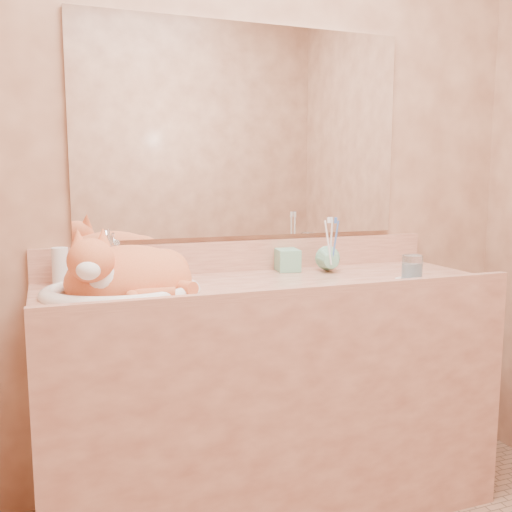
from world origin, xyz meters
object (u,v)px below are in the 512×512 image
object	(u,v)px
cat	(125,273)
soap_dispenser	(291,248)
vanity_counter	(270,397)
toothbrush_cup	(332,262)
water_glass	(412,267)
sink_basin	(121,270)

from	to	relation	value
cat	soap_dispenser	bearing A→B (deg)	18.67
vanity_counter	soap_dispenser	bearing A→B (deg)	45.65
soap_dispenser	toothbrush_cup	size ratio (longest dim) A/B	1.95
soap_dispenser	water_glass	size ratio (longest dim) A/B	2.27
cat	soap_dispenser	distance (m)	0.67
toothbrush_cup	vanity_counter	bearing A→B (deg)	-165.40
cat	soap_dispenser	size ratio (longest dim) A/B	2.13
soap_dispenser	water_glass	xyz separation A→B (m)	(0.33, -0.32, -0.04)
sink_basin	soap_dispenser	xyz separation A→B (m)	(0.66, 0.17, 0.02)
vanity_counter	cat	bearing A→B (deg)	-177.75
vanity_counter	sink_basin	distance (m)	0.72
vanity_counter	soap_dispenser	xyz separation A→B (m)	(0.14, 0.15, 0.52)
cat	soap_dispenser	xyz separation A→B (m)	(0.65, 0.17, 0.03)
cat	toothbrush_cup	distance (m)	0.79
vanity_counter	toothbrush_cup	bearing A→B (deg)	14.60
sink_basin	soap_dispenser	size ratio (longest dim) A/B	2.56
sink_basin	cat	size ratio (longest dim) A/B	1.20
soap_dispenser	vanity_counter	bearing A→B (deg)	-125.37
vanity_counter	sink_basin	bearing A→B (deg)	-177.79
cat	toothbrush_cup	xyz separation A→B (m)	(0.79, 0.09, -0.02)
toothbrush_cup	water_glass	distance (m)	0.31
cat	toothbrush_cup	size ratio (longest dim) A/B	4.16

